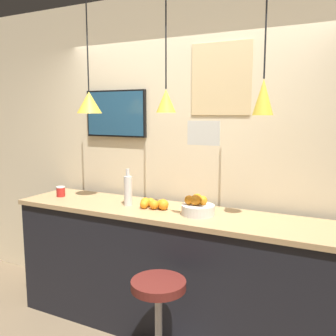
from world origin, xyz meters
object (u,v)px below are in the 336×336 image
(bar_stool, at_px, (159,315))
(mounted_tv, at_px, (116,114))
(fruit_bowl, at_px, (197,207))
(juice_bottle, at_px, (128,190))
(spread_jar, at_px, (61,191))

(bar_stool, height_order, mounted_tv, mounted_tv)
(fruit_bowl, height_order, juice_bottle, juice_bottle)
(spread_jar, bearing_deg, juice_bottle, 0.00)
(fruit_bowl, xyz_separation_m, spread_jar, (-1.41, 0.00, -0.02))
(bar_stool, height_order, fruit_bowl, fruit_bowl)
(bar_stool, height_order, spread_jar, spread_jar)
(bar_stool, distance_m, mounted_tv, 1.92)
(juice_bottle, relative_size, mounted_tv, 0.48)
(bar_stool, bearing_deg, fruit_bowl, 85.86)
(bar_stool, bearing_deg, mounted_tv, 136.03)
(juice_bottle, xyz_separation_m, spread_jar, (-0.76, 0.00, -0.09))
(bar_stool, distance_m, fruit_bowl, 0.85)
(fruit_bowl, height_order, mounted_tv, mounted_tv)
(juice_bottle, distance_m, spread_jar, 0.77)
(fruit_bowl, xyz_separation_m, juice_bottle, (-0.64, 0.00, 0.07))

